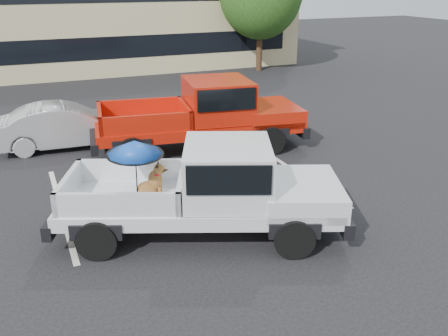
% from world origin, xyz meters
% --- Properties ---
extents(ground, '(90.00, 90.00, 0.00)m').
position_xyz_m(ground, '(0.00, 0.00, 0.00)').
color(ground, black).
rests_on(ground, ground).
extents(stripe_left, '(0.12, 5.00, 0.01)m').
position_xyz_m(stripe_left, '(-3.00, 2.00, 0.00)').
color(stripe_left, silver).
rests_on(stripe_left, ground).
extents(stripe_right, '(0.12, 5.00, 0.01)m').
position_xyz_m(stripe_right, '(3.00, 2.00, 0.00)').
color(stripe_right, silver).
rests_on(stripe_right, ground).
extents(motel_building, '(20.40, 8.40, 6.30)m').
position_xyz_m(motel_building, '(2.00, 20.99, 3.21)').
color(motel_building, '#CAB887').
rests_on(motel_building, ground).
extents(silver_pickup, '(6.01, 3.97, 2.06)m').
position_xyz_m(silver_pickup, '(-0.23, -0.35, 1.05)').
color(silver_pickup, black).
rests_on(silver_pickup, ground).
extents(red_pickup, '(6.51, 3.05, 2.06)m').
position_xyz_m(red_pickup, '(1.70, 4.69, 1.13)').
color(red_pickup, black).
rests_on(red_pickup, ground).
extents(silver_sedan, '(4.11, 1.62, 1.33)m').
position_xyz_m(silver_sedan, '(-2.31, 6.50, 0.67)').
color(silver_sedan, '#A4A6AB').
rests_on(silver_sedan, ground).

